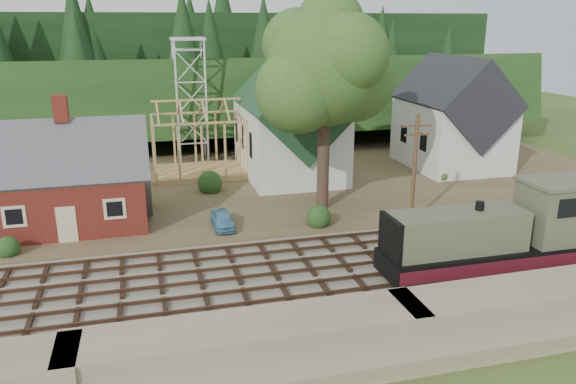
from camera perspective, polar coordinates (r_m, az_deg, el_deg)
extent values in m
plane|color=#384C1E|center=(33.68, 5.59, -7.56)|extent=(140.00, 140.00, 0.00)
cube|color=#7F7259|center=(26.83, 12.08, -14.76)|extent=(64.00, 5.00, 1.60)
cube|color=#726B5B|center=(33.65, 5.59, -7.44)|extent=(64.00, 11.00, 0.16)
cube|color=brown|center=(49.85, -1.56, 0.92)|extent=(64.00, 26.00, 0.30)
cube|color=#1E3F19|center=(72.82, -5.94, 5.86)|extent=(70.00, 28.96, 12.74)
cube|color=black|center=(88.43, -7.61, 7.77)|extent=(80.00, 20.00, 12.00)
cube|color=#551913|center=(41.65, -21.16, -0.57)|extent=(10.00, 7.00, 3.80)
cube|color=#4C4C51|center=(41.15, -21.44, 1.95)|extent=(10.80, 7.41, 7.41)
cube|color=#551913|center=(40.34, -22.10, 7.85)|extent=(0.90, 0.90, 1.80)
cube|color=beige|center=(38.53, -21.55, -3.10)|extent=(1.20, 0.06, 2.40)
cube|color=silver|center=(51.40, 0.07, 5.27)|extent=(8.00, 12.00, 6.40)
cube|color=#1C3D25|center=(50.85, 0.07, 8.80)|extent=(8.40, 12.96, 8.40)
cube|color=silver|center=(44.86, 2.08, 10.26)|extent=(2.40, 2.40, 4.00)
cone|color=#1C3D25|center=(44.60, 2.12, 14.48)|extent=(5.37, 5.37, 2.60)
cube|color=silver|center=(56.71, 16.25, 5.70)|extent=(8.00, 10.00, 6.40)
cube|color=black|center=(56.21, 16.52, 8.90)|extent=(8.40, 10.80, 8.40)
cube|color=tan|center=(52.61, -8.95, 2.03)|extent=(8.00, 6.00, 0.50)
cube|color=tan|center=(51.32, -9.29, 9.22)|extent=(8.00, 0.18, 0.18)
cube|color=silver|center=(55.87, -11.19, 8.81)|extent=(0.18, 0.18, 12.00)
cube|color=silver|center=(56.12, -8.30, 8.99)|extent=(0.18, 0.18, 12.00)
cube|color=silver|center=(58.64, -11.39, 9.17)|extent=(0.18, 0.18, 12.00)
cube|color=silver|center=(58.88, -8.63, 9.34)|extent=(0.18, 0.18, 12.00)
cube|color=silver|center=(56.87, -10.19, 15.08)|extent=(3.20, 3.20, 0.25)
cylinder|color=#38281E|center=(41.87, 3.60, 3.64)|extent=(0.90, 0.90, 8.00)
sphere|color=#35541F|center=(40.87, 3.77, 12.54)|extent=(8.40, 8.40, 8.40)
sphere|color=#35541F|center=(42.74, 6.56, 11.32)|extent=(6.40, 6.40, 6.40)
sphere|color=#35541F|center=(39.60, 1.03, 10.25)|extent=(6.00, 6.00, 6.00)
cylinder|color=#4C331E|center=(39.57, 12.69, 2.01)|extent=(0.28, 0.28, 8.00)
cube|color=#4C331E|center=(38.89, 12.99, 6.57)|extent=(2.20, 0.12, 0.12)
cube|color=#4C331E|center=(39.00, 12.94, 5.70)|extent=(1.80, 0.12, 0.12)
cube|color=black|center=(34.58, 19.80, -7.24)|extent=(12.90, 2.69, 0.38)
cube|color=black|center=(34.29, 19.92, -6.09)|extent=(12.90, 3.12, 1.18)
cube|color=#5B5B42|center=(32.42, 16.77, -3.84)|extent=(7.74, 2.47, 2.26)
cube|color=#5B5B42|center=(35.95, 25.67, -1.79)|extent=(3.87, 3.01, 3.44)
cube|color=#5B5B42|center=(35.47, 26.04, 0.93)|extent=(4.08, 3.22, 0.21)
cube|color=#4F111C|center=(33.13, 21.45, -7.08)|extent=(12.90, 0.04, 0.75)
cube|color=#4F111C|center=(35.49, 18.50, -5.16)|extent=(12.90, 0.04, 0.75)
cylinder|color=black|center=(32.70, 18.88, -1.56)|extent=(0.47, 0.47, 0.75)
imported|color=#5796BC|center=(38.83, -6.67, -2.78)|extent=(1.41, 3.47, 1.18)
imported|color=red|center=(58.08, 18.32, 3.13)|extent=(4.65, 3.07, 1.19)
cylinder|color=silver|center=(40.65, -22.71, -2.26)|extent=(0.11, 0.11, 2.33)
cylinder|color=tan|center=(40.87, -22.60, -3.17)|extent=(1.48, 1.48, 0.08)
cone|color=beige|center=(40.31, -22.90, -0.70)|extent=(2.33, 2.33, 0.53)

